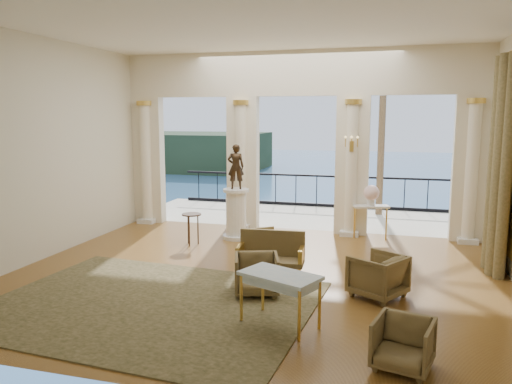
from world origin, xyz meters
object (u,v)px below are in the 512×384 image
(statue, at_px, (236,167))
(console_table, at_px, (371,211))
(settee, at_px, (271,253))
(pedestal, at_px, (236,215))
(game_table, at_px, (280,279))
(side_table, at_px, (192,218))
(armchair_a, at_px, (257,273))
(armchair_b, at_px, (403,342))
(armchair_c, at_px, (378,274))
(armchair_d, at_px, (266,243))

(statue, distance_m, console_table, 3.41)
(settee, distance_m, pedestal, 2.84)
(game_table, bearing_deg, console_table, 103.50)
(side_table, bearing_deg, pedestal, 45.65)
(armchair_a, height_order, game_table, game_table)
(statue, bearing_deg, settee, 102.88)
(armchair_a, xyz_separation_m, side_table, (-2.28, 2.69, 0.25))
(armchair_a, xyz_separation_m, console_table, (1.61, 4.44, 0.29))
(armchair_b, bearing_deg, game_table, 167.83)
(armchair_c, distance_m, armchair_d, 2.81)
(game_table, height_order, side_table, game_table)
(armchair_c, xyz_separation_m, statue, (-3.41, 3.10, 1.34))
(armchair_a, relative_size, armchair_c, 0.94)
(settee, xyz_separation_m, game_table, (0.66, -2.19, 0.27))
(armchair_d, bearing_deg, side_table, 31.45)
(statue, bearing_deg, console_table, 178.51)
(console_table, xyz_separation_m, side_table, (-3.90, -1.75, -0.04))
(armchair_d, bearing_deg, pedestal, -2.56)
(armchair_d, xyz_separation_m, console_table, (1.98, 2.39, 0.32))
(game_table, bearing_deg, statue, 138.16)
(armchair_c, relative_size, game_table, 0.63)
(armchair_a, xyz_separation_m, statue, (-1.48, 3.51, 1.37))
(side_table, bearing_deg, statue, 45.65)
(armchair_a, distance_m, console_table, 4.73)
(armchair_b, distance_m, console_table, 6.40)
(armchair_a, xyz_separation_m, armchair_c, (1.93, 0.41, 0.02))
(armchair_b, xyz_separation_m, settee, (-2.32, 2.99, 0.07))
(armchair_d, height_order, statue, statue)
(armchair_c, bearing_deg, pedestal, -100.89)
(settee, xyz_separation_m, pedestal, (-1.46, 2.43, 0.18))
(armchair_c, relative_size, statue, 0.74)
(armchair_c, height_order, console_table, console_table)
(armchair_d, bearing_deg, armchair_a, 149.81)
(armchair_a, relative_size, settee, 0.58)
(armchair_b, relative_size, pedestal, 0.55)
(armchair_b, relative_size, armchair_c, 0.85)
(armchair_a, relative_size, armchair_d, 1.09)
(armchair_d, bearing_deg, armchair_c, -165.85)
(settee, bearing_deg, statue, 116.59)
(settee, bearing_deg, pedestal, 116.59)
(statue, relative_size, console_table, 1.19)
(settee, bearing_deg, armchair_c, -23.53)
(settee, xyz_separation_m, console_table, (1.63, 3.36, 0.26))
(armchair_c, xyz_separation_m, console_table, (-0.31, 4.03, 0.27))
(armchair_b, xyz_separation_m, statue, (-3.78, 5.42, 1.40))
(armchair_b, distance_m, side_table, 6.50)
(armchair_b, bearing_deg, side_table, 148.55)
(armchair_d, relative_size, settee, 0.53)
(armchair_a, height_order, statue, statue)
(side_table, bearing_deg, console_table, 24.17)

